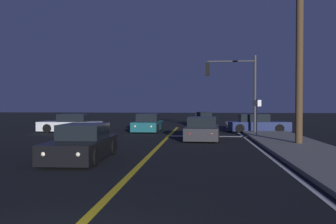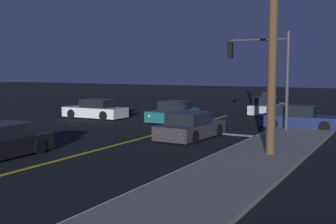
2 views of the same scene
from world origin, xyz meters
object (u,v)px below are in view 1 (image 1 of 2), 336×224
car_far_approaching_white (71,124)px  utility_pole_right (300,34)px  car_distant_tail_silver (203,120)px  street_sign_corner (257,112)px  car_lead_oncoming_black (82,144)px  car_mid_block_navy (257,124)px  traffic_signal_near_right (237,82)px  car_parked_curb_teal (148,124)px  car_following_oncoming_charcoal (202,130)px

car_far_approaching_white → utility_pole_right: size_ratio=0.42×
car_distant_tail_silver → street_sign_corner: street_sign_corner is taller
car_lead_oncoming_black → car_mid_block_navy: (8.67, 14.11, -0.00)m
traffic_signal_near_right → utility_pole_right: utility_pole_right is taller
car_parked_curb_teal → car_mid_block_navy: (8.21, 0.20, 0.00)m
car_following_oncoming_charcoal → street_sign_corner: size_ratio=1.84×
car_parked_curb_teal → car_lead_oncoming_black: (-0.46, -13.91, 0.00)m
car_mid_block_navy → car_parked_curb_teal: bearing=-89.9°
car_following_oncoming_charcoal → car_far_approaching_white: size_ratio=0.97×
car_parked_curb_teal → traffic_signal_near_right: traffic_signal_near_right is taller
car_far_approaching_white → utility_pole_right: utility_pole_right is taller
car_mid_block_navy → traffic_signal_near_right: bearing=-46.0°
car_distant_tail_silver → car_far_approaching_white: bearing=-140.8°
car_far_approaching_white → street_sign_corner: (13.19, -3.23, 1.03)m
car_parked_curb_teal → utility_pole_right: bearing=136.0°
car_distant_tail_silver → car_following_oncoming_charcoal: bearing=-91.2°
car_following_oncoming_charcoal → traffic_signal_near_right: size_ratio=0.80×
car_parked_curb_teal → car_distant_tail_silver: bearing=-120.2°
car_far_approaching_white → traffic_signal_near_right: size_ratio=0.82×
car_mid_block_navy → car_far_approaching_white: bearing=-86.1°
car_parked_curb_teal → car_following_oncoming_charcoal: 7.28m
car_lead_oncoming_black → car_distant_tail_silver: size_ratio=1.09×
car_following_oncoming_charcoal → traffic_signal_near_right: (2.42, 4.52, 3.08)m
utility_pole_right → traffic_signal_near_right: bearing=108.1°
car_lead_oncoming_black → traffic_signal_near_right: traffic_signal_near_right is taller
traffic_signal_near_right → car_parked_curb_teal: bearing=-12.7°
car_parked_curb_teal → car_lead_oncoming_black: size_ratio=0.93×
car_far_approaching_white → traffic_signal_near_right: traffic_signal_near_right is taller
utility_pole_right → car_distant_tail_silver: bearing=106.2°
car_parked_curb_teal → traffic_signal_near_right: 7.38m
car_following_oncoming_charcoal → car_mid_block_navy: 7.42m
car_lead_oncoming_black → car_mid_block_navy: 16.56m
car_distant_tail_silver → traffic_signal_near_right: (2.27, -8.71, 3.08)m
car_far_approaching_white → car_lead_oncoming_black: bearing=-158.7°
car_mid_block_navy → utility_pole_right: bearing=3.3°
car_following_oncoming_charcoal → street_sign_corner: street_sign_corner is taller
car_parked_curb_teal → car_mid_block_navy: size_ratio=0.93×
car_mid_block_navy → car_distant_tail_silver: same height
car_lead_oncoming_black → car_far_approaching_white: size_ratio=1.02×
car_far_approaching_white → car_mid_block_navy: bearing=-85.6°
car_parked_curb_teal → car_distant_tail_silver: (4.28, 7.23, -0.00)m
car_parked_curb_teal → car_following_oncoming_charcoal: same height
car_mid_block_navy → car_distant_tail_silver: 8.06m
car_parked_curb_teal → car_distant_tail_silver: 8.40m
car_following_oncoming_charcoal → car_distant_tail_silver: 13.23m
car_mid_block_navy → street_sign_corner: street_sign_corner is taller
car_following_oncoming_charcoal → car_parked_curb_teal: bearing=127.4°
car_lead_oncoming_black → car_parked_curb_teal: bearing=-93.8°
street_sign_corner → car_parked_curb_teal: bearing=150.4°
car_parked_curb_teal → utility_pole_right: utility_pole_right is taller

